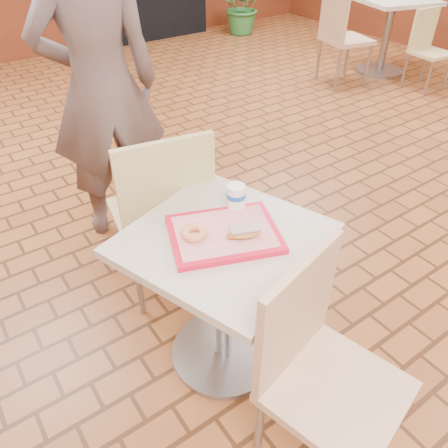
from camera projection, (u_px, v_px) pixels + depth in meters
wainscot_band at (359, 159)px, 2.66m from camera, size 8.00×10.00×1.00m
main_table at (224, 281)px, 1.84m from camera, size 0.70×0.70×0.74m
chair_main_front at (320, 365)px, 1.49m from camera, size 0.52×0.52×0.92m
chair_main_back at (163, 210)px, 2.16m from camera, size 0.53×0.53×0.98m
customer at (101, 88)px, 2.42m from camera, size 0.75×0.56×1.86m
serving_tray at (224, 234)px, 1.68m from camera, size 0.41×0.32×0.03m
ring_donut at (194, 233)px, 1.64m from camera, size 0.10×0.10×0.03m
long_john_donut at (244, 233)px, 1.64m from camera, size 0.14×0.11×0.04m
paper_cup at (236, 196)px, 1.78m from camera, size 0.08×0.08×0.10m
second_table at (389, 23)px, 5.10m from camera, size 0.79×0.79×0.83m
chair_second_left at (341, 32)px, 4.77m from camera, size 0.56×0.56×1.01m
chair_second_front at (428, 45)px, 4.77m from camera, size 0.40×0.40×0.81m
potted_plant at (243, 5)px, 6.64m from camera, size 0.74×0.64×0.81m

